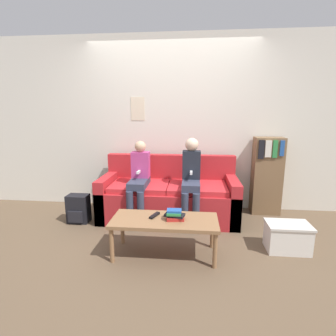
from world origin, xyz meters
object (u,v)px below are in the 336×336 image
Objects in this scene: person_left at (139,178)px; storage_box at (287,237)px; couch at (169,197)px; coffee_table at (165,223)px; person_right at (191,177)px; bookshelf at (267,176)px; backpack at (78,209)px; tv_remote at (155,215)px.

person_left reaches higher than storage_box.
person_left reaches higher than couch.
storage_box is at bearing -19.06° from person_left.
person_left is 2.40× the size of storage_box.
coffee_table is 0.96× the size of person_right.
person_left is 1.91m from storage_box.
person_left is at bearing 117.97° from coffee_table.
person_right is at bearing 149.79° from storage_box.
coffee_table is 0.97× the size of bookshelf.
backpack is at bearing 169.02° from storage_box.
person_right reaches higher than storage_box.
person_left is at bearing -164.18° from bookshelf.
person_left reaches higher than tv_remote.
person_left is at bearing -179.16° from person_right.
person_right reaches higher than backpack.
coffee_table reaches higher than storage_box.
couch is 1.47m from bookshelf.
tv_remote is at bearing -173.75° from storage_box.
couch is 1.02m from coffee_table.
tv_remote is at bearing -115.71° from person_right.
tv_remote is 0.38× the size of storage_box.
person_left is 0.96× the size of person_right.
tv_remote is at bearing 152.46° from coffee_table.
coffee_table reaches higher than backpack.
person_right is 2.99× the size of backpack.
bookshelf is at bearing 15.82° from person_left.
bookshelf is 2.95× the size of backpack.
couch is 1.67× the size of bookshelf.
coffee_table is 1.92m from bookshelf.
bookshelf is at bearing 24.38° from person_right.
storage_box is (-0.04, -1.12, -0.41)m from bookshelf.
coffee_table is at bearing -107.28° from person_right.
bookshelf reaches higher than tv_remote.
tv_remote is (0.32, -0.76, -0.20)m from person_left.
person_right is (0.26, 0.83, 0.30)m from coffee_table.
bookshelf is (1.47, 1.27, 0.16)m from tv_remote.
bookshelf reaches higher than backpack.
coffee_table is 2.40× the size of storage_box.
backpack is at bearing -166.85° from bookshelf.
person_left is 0.85m from tv_remote.
bookshelf is 2.72m from backpack.
couch is 1.65× the size of person_right.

